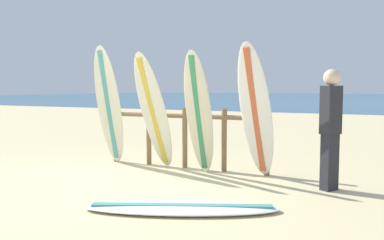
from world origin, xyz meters
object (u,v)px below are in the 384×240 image
Objects in this scene: surfboard_rack at (185,131)px; surfboard_leaning_center at (256,112)px; surfboard_leaning_far_left at (109,106)px; surfboard_leaning_left at (154,112)px; beachgoer_standing at (331,124)px; surfboard_lying_on_sand at (182,208)px; surfboard_leaning_center_left at (199,113)px.

surfboard_rack is 1.46× the size of surfboard_leaning_center.
surfboard_leaning_far_left is 2.74m from surfboard_leaning_center.
surfboard_leaning_far_left reaches higher than surfboard_leaning_left.
surfboard_leaning_center is (1.38, -0.36, 0.39)m from surfboard_rack.
surfboard_leaning_left is (-0.40, -0.39, 0.35)m from surfboard_rack.
surfboard_leaning_far_left is at bearing 176.71° from beachgoer_standing.
surfboard_lying_on_sand is at bearing -38.41° from surfboard_leaning_far_left.
surfboard_rack is 2.58m from surfboard_lying_on_sand.
surfboard_leaning_far_left reaches higher than beachgoer_standing.
surfboard_leaning_center_left is at bearing -43.91° from surfboard_rack.
surfboard_leaning_center_left is 0.96× the size of surfboard_leaning_center.
surfboard_leaning_left reaches higher than surfboard_rack.
surfboard_lying_on_sand is 1.39× the size of beachgoer_standing.
surfboard_rack is 1.52× the size of surfboard_leaning_center_left.
surfboard_leaning_far_left is 1.07× the size of surfboard_leaning_left.
beachgoer_standing is at bearing -3.29° from surfboard_leaning_far_left.
surfboard_lying_on_sand is at bearing -71.97° from surfboard_leaning_center_left.
surfboard_leaning_far_left is 1.83m from surfboard_leaning_center_left.
surfboard_leaning_far_left reaches higher than surfboard_leaning_center.
surfboard_leaning_far_left is 1.29× the size of beachgoer_standing.
surfboard_leaning_far_left is at bearing -165.69° from surfboard_rack.
surfboard_leaning_center is 1.14m from beachgoer_standing.
surfboard_leaning_center_left is at bearing -4.14° from surfboard_leaning_left.
surfboard_leaning_center reaches higher than surfboard_lying_on_sand.
surfboard_leaning_center is at bearing 80.49° from surfboard_lying_on_sand.
surfboard_leaning_center is at bearing 0.93° from surfboard_leaning_left.
surfboard_leaning_center_left reaches higher than surfboard_rack.
surfboard_leaning_center_left is 0.92m from surfboard_leaning_center.
surfboard_rack is 1.83× the size of beachgoer_standing.
surfboard_rack is 1.52× the size of surfboard_leaning_left.
beachgoer_standing is at bearing -3.36° from surfboard_leaning_center_left.
surfboard_leaning_left is 0.87m from surfboard_leaning_center_left.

